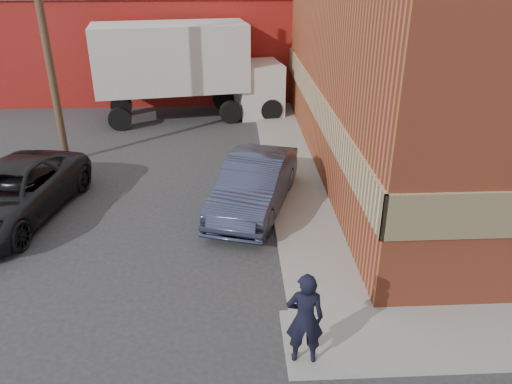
# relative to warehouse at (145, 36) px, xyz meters

# --- Properties ---
(ground) EXTENTS (90.00, 90.00, 0.00)m
(ground) POSITION_rel_warehouse_xyz_m (6.00, -20.00, -2.81)
(ground) COLOR #28282B
(ground) RESTS_ON ground
(sidewalk_west) EXTENTS (1.80, 18.00, 0.12)m
(sidewalk_west) POSITION_rel_warehouse_xyz_m (6.60, -11.00, -2.75)
(sidewalk_west) COLOR gray
(sidewalk_west) RESTS_ON ground
(warehouse) EXTENTS (16.30, 8.30, 5.60)m
(warehouse) POSITION_rel_warehouse_xyz_m (0.00, 0.00, 0.00)
(warehouse) COLOR maroon
(warehouse) RESTS_ON ground
(utility_pole) EXTENTS (2.00, 0.26, 9.00)m
(utility_pole) POSITION_rel_warehouse_xyz_m (-1.50, -11.00, 1.93)
(utility_pole) COLOR brown
(utility_pole) RESTS_ON ground
(man) EXTENTS (0.71, 0.50, 1.87)m
(man) POSITION_rel_warehouse_xyz_m (5.80, -21.38, -1.76)
(man) COLOR black
(man) RESTS_ON sidewalk_south
(sedan) EXTENTS (3.06, 5.14, 1.60)m
(sedan) POSITION_rel_warehouse_xyz_m (5.20, -15.10, -2.01)
(sedan) COLOR #2F354E
(sedan) RESTS_ON ground
(suv_a) EXTENTS (3.59, 5.98, 1.55)m
(suv_a) POSITION_rel_warehouse_xyz_m (-1.70, -15.35, -2.04)
(suv_a) COLOR black
(suv_a) RESTS_ON ground
(box_truck) EXTENTS (8.80, 3.86, 4.20)m
(box_truck) POSITION_rel_warehouse_xyz_m (2.81, -5.91, -0.39)
(box_truck) COLOR beige
(box_truck) RESTS_ON ground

